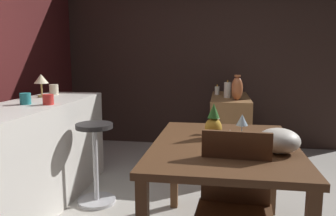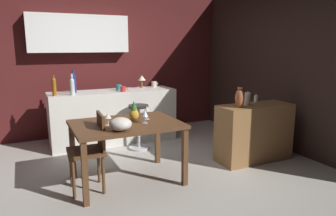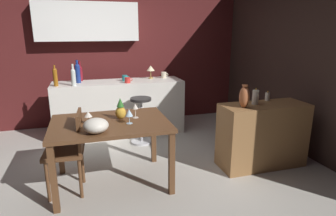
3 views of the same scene
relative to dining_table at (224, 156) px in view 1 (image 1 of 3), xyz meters
The scene contains 18 objects.
wall_side_right 2.86m from the dining_table, 11.28° to the left, with size 0.10×4.40×2.60m, color #33231E.
dining_table is the anchor object (origin of this frame).
kitchen_counter 1.66m from the dining_table, 79.85° to the left, with size 2.10×0.60×0.90m, color silver.
sideboard_cabinet 1.91m from the dining_table, ahead, with size 1.10×0.44×0.82m, color olive.
chair_near_window 0.46m from the dining_table, behind, with size 0.43×0.43×0.89m.
bar_stool 1.27m from the dining_table, 63.36° to the left, with size 0.34×0.34×0.72m.
wine_glass_left 0.30m from the dining_table, behind, with size 0.08×0.08×0.14m.
wine_glass_right 0.37m from the dining_table, 12.62° to the left, with size 0.07×0.07×0.17m.
wine_glass_center 0.31m from the dining_table, 31.69° to the right, with size 0.08×0.08×0.16m.
pineapple_centerpiece 0.24m from the dining_table, 30.25° to the left, with size 0.12×0.12×0.24m.
fruit_bowl 0.38m from the dining_table, 117.15° to the right, with size 0.24×0.24×0.14m, color beige.
cup_teal 1.71m from the dining_table, 76.30° to the left, with size 0.12×0.09×0.10m.
cup_cream 2.09m from the dining_table, 57.90° to the left, with size 0.13×0.09×0.10m.
cup_red 1.53m from the dining_table, 73.96° to the left, with size 0.12×0.09×0.09m.
counter_lamp 2.00m from the dining_table, 63.79° to the left, with size 0.14×0.14×0.23m.
pillar_candle_tall 1.79m from the dining_table, ahead, with size 0.08×0.08×0.20m.
pillar_candle_short 2.05m from the dining_table, ahead, with size 0.06×0.06×0.13m.
vase_copper 1.59m from the dining_table, ahead, with size 0.12×0.12×0.28m.
Camera 1 is at (-2.30, -0.21, 1.30)m, focal length 35.54 mm.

